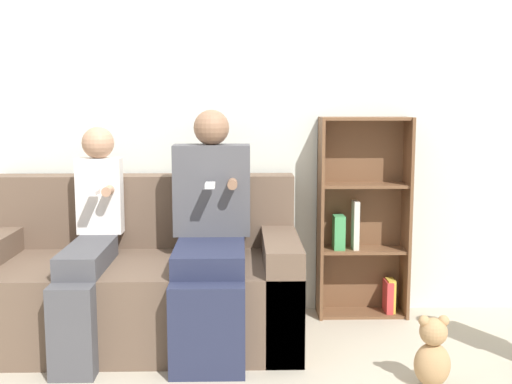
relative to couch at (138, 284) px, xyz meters
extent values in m
plane|color=#B2A893|center=(0.24, -0.54, -0.29)|extent=(14.00, 14.00, 0.00)
cube|color=silver|center=(0.24, 0.48, 0.98)|extent=(10.00, 0.06, 2.55)
cube|color=brown|center=(0.00, -0.13, -0.07)|extent=(1.73, 0.69, 0.44)
cube|color=brown|center=(0.00, 0.31, 0.14)|extent=(1.73, 0.19, 0.85)
cube|color=brown|center=(0.77, -0.13, -0.01)|extent=(0.19, 0.69, 0.57)
cube|color=#232842|center=(0.40, -0.54, -0.07)|extent=(0.35, 0.12, 0.44)
cube|color=#232842|center=(0.40, -0.23, 0.20)|extent=(0.35, 0.48, 0.11)
cube|color=#4C4C51|center=(0.40, 0.10, 0.51)|extent=(0.42, 0.19, 0.49)
sphere|color=#8C664C|center=(0.40, 0.10, 0.84)|extent=(0.19, 0.19, 0.19)
cylinder|color=#8C664C|center=(0.52, -0.04, 0.55)|extent=(0.05, 0.10, 0.05)
cube|color=white|center=(0.40, -0.09, 0.55)|extent=(0.05, 0.12, 0.02)
cube|color=#47474C|center=(-0.22, -0.54, -0.07)|extent=(0.21, 0.12, 0.44)
cube|color=#47474C|center=(-0.22, -0.20, 0.20)|extent=(0.21, 0.56, 0.11)
cube|color=white|center=(-0.22, 0.14, 0.47)|extent=(0.25, 0.11, 0.42)
sphere|color=tan|center=(-0.22, 0.14, 0.76)|extent=(0.18, 0.18, 0.18)
cylinder|color=tan|center=(-0.15, 0.03, 0.51)|extent=(0.05, 0.10, 0.05)
cube|color=white|center=(-0.22, -0.02, 0.51)|extent=(0.05, 0.12, 0.02)
cube|color=brown|center=(1.03, 0.33, 0.30)|extent=(0.02, 0.22, 1.19)
cube|color=brown|center=(1.54, 0.33, 0.30)|extent=(0.02, 0.22, 1.19)
cube|color=brown|center=(1.29, 0.43, 0.30)|extent=(0.53, 0.02, 1.19)
cube|color=brown|center=(1.29, 0.33, -0.28)|extent=(0.49, 0.19, 0.02)
cube|color=brown|center=(1.29, 0.33, 0.11)|extent=(0.49, 0.19, 0.02)
cube|color=brown|center=(1.29, 0.33, 0.50)|extent=(0.49, 0.19, 0.02)
cube|color=brown|center=(1.29, 0.33, 0.89)|extent=(0.49, 0.19, 0.02)
cube|color=gold|center=(1.46, 0.33, -0.17)|extent=(0.05, 0.11, 0.20)
cube|color=#429956|center=(1.14, 0.33, 0.22)|extent=(0.06, 0.12, 0.20)
cube|color=#C63838|center=(1.45, 0.33, -0.18)|extent=(0.04, 0.13, 0.19)
cube|color=beige|center=(1.24, 0.33, 0.26)|extent=(0.03, 0.11, 0.29)
ellipsoid|color=tan|center=(1.42, -0.66, -0.19)|extent=(0.16, 0.14, 0.20)
sphere|color=tan|center=(1.42, -0.66, -0.03)|extent=(0.13, 0.13, 0.13)
sphere|color=tan|center=(1.38, -0.66, 0.02)|extent=(0.05, 0.05, 0.05)
sphere|color=tan|center=(1.46, -0.66, 0.02)|extent=(0.05, 0.05, 0.05)
camera|label=1|loc=(0.56, -3.39, 0.98)|focal=45.00mm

